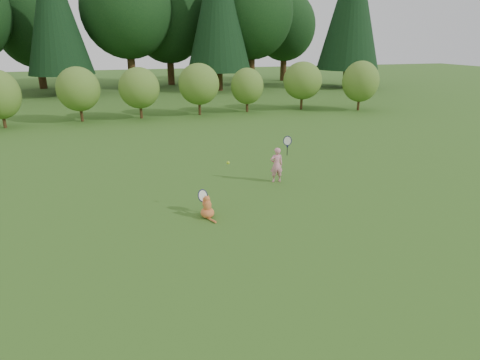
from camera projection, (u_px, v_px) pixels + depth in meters
name	position (u px, v px, depth m)	size (l,w,h in m)	color
ground	(241.00, 221.00, 9.15)	(100.00, 100.00, 0.00)	#285518
shrub_row	(169.00, 91.00, 20.45)	(28.00, 3.00, 2.80)	#577A26
child	(277.00, 164.00, 11.48)	(0.57, 0.33, 1.53)	pink
cat	(207.00, 206.00, 9.27)	(0.39, 0.76, 0.73)	#D05028
tennis_ball	(228.00, 163.00, 9.35)	(0.07, 0.07, 0.07)	#9FC617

